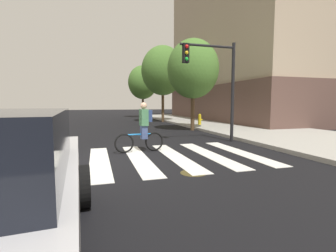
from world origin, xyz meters
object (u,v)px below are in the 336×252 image
at_px(cyclist, 143,127).
at_px(street_tree_mid, 163,71).
at_px(traffic_light_near, 216,74).
at_px(fire_hydrant, 200,119).
at_px(street_tree_near, 193,69).
at_px(manhole_cover, 194,173).
at_px(street_tree_far, 143,82).

distance_m(cyclist, street_tree_mid, 14.16).
xyz_separation_m(traffic_light_near, fire_hydrant, (2.23, 6.58, -2.33)).
bearing_deg(fire_hydrant, street_tree_near, -124.32).
xyz_separation_m(street_tree_near, street_tree_mid, (0.09, 7.25, 0.83)).
relative_size(traffic_light_near, street_tree_near, 0.76).
bearing_deg(manhole_cover, traffic_light_near, 56.88).
bearing_deg(cyclist, traffic_light_near, 19.17).
distance_m(manhole_cover, cyclist, 3.07).
height_order(street_tree_mid, street_tree_far, street_tree_mid).
relative_size(manhole_cover, traffic_light_near, 0.15).
relative_size(manhole_cover, street_tree_mid, 0.09).
bearing_deg(traffic_light_near, street_tree_far, 88.20).
xyz_separation_m(cyclist, street_tree_far, (3.92, 20.79, 3.31)).
height_order(fire_hydrant, street_tree_far, street_tree_far).
distance_m(traffic_light_near, street_tree_mid, 11.99).
distance_m(traffic_light_near, street_tree_near, 4.75).
xyz_separation_m(street_tree_mid, street_tree_far, (-0.34, 7.81, -0.40)).
xyz_separation_m(cyclist, street_tree_near, (4.17, 5.74, 2.88)).
distance_m(traffic_light_near, fire_hydrant, 7.32).
bearing_deg(fire_hydrant, manhole_cover, -114.61).
bearing_deg(street_tree_far, cyclist, -100.67).
height_order(fire_hydrant, street_tree_near, street_tree_near).
bearing_deg(street_tree_mid, street_tree_near, -90.71).
xyz_separation_m(manhole_cover, fire_hydrant, (4.85, 10.60, 0.53)).
relative_size(traffic_light_near, street_tree_far, 0.68).
bearing_deg(manhole_cover, street_tree_near, 67.90).
relative_size(street_tree_near, street_tree_far, 0.90).
height_order(manhole_cover, fire_hydrant, fire_hydrant).
bearing_deg(street_tree_far, street_tree_near, -89.03).
distance_m(cyclist, fire_hydrant, 9.50).
relative_size(cyclist, traffic_light_near, 0.41).
xyz_separation_m(fire_hydrant, street_tree_far, (-1.61, 13.06, 3.62)).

